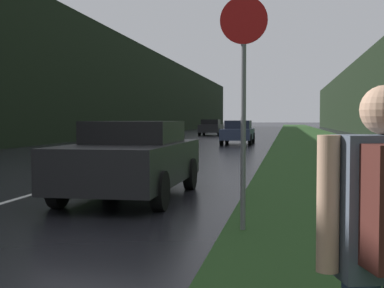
% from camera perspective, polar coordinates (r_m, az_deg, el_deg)
% --- Properties ---
extents(grass_verge, '(6.00, 240.00, 0.02)m').
position_cam_1_polar(grass_verge, '(40.39, 13.11, 0.43)').
color(grass_verge, '#26471E').
rests_on(grass_verge, ground_plane).
extents(lane_stripe_c, '(0.12, 3.00, 0.01)m').
position_cam_1_polar(lane_stripe_c, '(16.50, -7.65, -2.60)').
color(lane_stripe_c, silver).
rests_on(lane_stripe_c, ground_plane).
extents(lane_stripe_d, '(0.12, 3.00, 0.01)m').
position_cam_1_polar(lane_stripe_d, '(23.24, -2.40, -1.07)').
color(lane_stripe_d, silver).
rests_on(lane_stripe_d, ground_plane).
extents(treeline_far_side, '(2.00, 140.00, 8.93)m').
position_cam_1_polar(treeline_far_side, '(52.63, -6.75, 5.83)').
color(treeline_far_side, black).
rests_on(treeline_far_side, ground_plane).
extents(treeline_near_side, '(2.00, 140.00, 7.82)m').
position_cam_1_polar(treeline_near_side, '(51.02, 19.32, 5.17)').
color(treeline_near_side, black).
rests_on(treeline_near_side, ground_plane).
extents(stop_sign, '(0.63, 0.07, 3.12)m').
position_cam_1_polar(stop_sign, '(7.14, 5.51, 5.56)').
color(stop_sign, slate).
rests_on(stop_sign, ground_plane).
extents(car_passing_near, '(1.98, 4.47, 1.46)m').
position_cam_1_polar(car_passing_near, '(10.33, -6.40, -1.51)').
color(car_passing_near, black).
rests_on(car_passing_near, ground_plane).
extents(car_passing_far, '(1.86, 4.63, 1.44)m').
position_cam_1_polar(car_passing_far, '(32.73, 4.93, 1.27)').
color(car_passing_far, '#2D3856').
rests_on(car_passing_far, ground_plane).
extents(car_oncoming, '(2.00, 4.36, 1.52)m').
position_cam_1_polar(car_oncoming, '(50.87, 2.04, 1.79)').
color(car_oncoming, black).
rests_on(car_oncoming, ground_plane).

